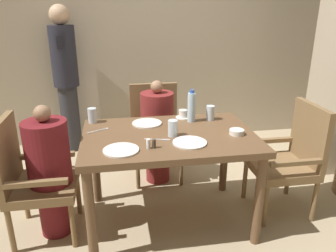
# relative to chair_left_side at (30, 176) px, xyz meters

# --- Properties ---
(ground_plane) EXTENTS (16.00, 16.00, 0.00)m
(ground_plane) POSITION_rel_chair_left_side_xyz_m (1.05, 0.00, -0.51)
(ground_plane) COLOR tan
(wall_back) EXTENTS (8.00, 0.06, 2.80)m
(wall_back) POSITION_rel_chair_left_side_xyz_m (1.05, 1.88, 0.89)
(wall_back) COLOR tan
(wall_back) RESTS_ON ground_plane
(dining_table) EXTENTS (1.32, 0.90, 0.77)m
(dining_table) POSITION_rel_chair_left_side_xyz_m (1.05, 0.00, 0.17)
(dining_table) COLOR brown
(dining_table) RESTS_ON ground_plane
(chair_left_side) EXTENTS (0.49, 0.49, 0.95)m
(chair_left_side) POSITION_rel_chair_left_side_xyz_m (0.00, 0.00, 0.00)
(chair_left_side) COLOR brown
(chair_left_side) RESTS_ON ground_plane
(diner_in_left_chair) EXTENTS (0.32, 0.32, 1.05)m
(diner_in_left_chair) POSITION_rel_chair_left_side_xyz_m (0.14, 0.00, 0.03)
(diner_in_left_chair) COLOR maroon
(diner_in_left_chair) RESTS_ON ground_plane
(chair_far_side) EXTENTS (0.49, 0.49, 0.95)m
(chair_far_side) POSITION_rel_chair_left_side_xyz_m (1.05, 0.84, 0.00)
(chair_far_side) COLOR brown
(chair_far_side) RESTS_ON ground_plane
(diner_in_far_chair) EXTENTS (0.32, 0.32, 1.04)m
(diner_in_far_chair) POSITION_rel_chair_left_side_xyz_m (1.05, 0.69, 0.03)
(diner_in_far_chair) COLOR maroon
(diner_in_far_chair) RESTS_ON ground_plane
(chair_right_side) EXTENTS (0.49, 0.49, 0.95)m
(chair_right_side) POSITION_rel_chair_left_side_xyz_m (2.10, 0.00, 0.00)
(chair_right_side) COLOR brown
(chair_right_side) RESTS_ON ground_plane
(standing_host) EXTENTS (0.29, 0.33, 1.72)m
(standing_host) POSITION_rel_chair_left_side_xyz_m (0.10, 1.64, 0.42)
(standing_host) COLOR #2D2D33
(standing_host) RESTS_ON ground_plane
(plate_main_left) EXTENTS (0.25, 0.25, 0.01)m
(plate_main_left) POSITION_rel_chair_left_side_xyz_m (0.68, -0.25, 0.27)
(plate_main_left) COLOR white
(plate_main_left) RESTS_ON dining_table
(plate_main_right) EXTENTS (0.25, 0.25, 0.01)m
(plate_main_right) POSITION_rel_chair_left_side_xyz_m (0.91, 0.26, 0.27)
(plate_main_right) COLOR white
(plate_main_right) RESTS_ON dining_table
(plate_dessert_center) EXTENTS (0.25, 0.25, 0.01)m
(plate_dessert_center) POSITION_rel_chair_left_side_xyz_m (1.17, -0.20, 0.27)
(plate_dessert_center) COLOR white
(plate_dessert_center) RESTS_ON dining_table
(teacup_with_saucer) EXTENTS (0.13, 0.13, 0.07)m
(teacup_with_saucer) POSITION_rel_chair_left_side_xyz_m (1.23, 0.36, 0.30)
(teacup_with_saucer) COLOR white
(teacup_with_saucer) RESTS_ON dining_table
(bowl_small) EXTENTS (0.11, 0.11, 0.04)m
(bowl_small) POSITION_rel_chair_left_side_xyz_m (1.56, -0.09, 0.29)
(bowl_small) COLOR white
(bowl_small) RESTS_ON dining_table
(water_bottle) EXTENTS (0.07, 0.07, 0.27)m
(water_bottle) POSITION_rel_chair_left_side_xyz_m (1.29, 0.26, 0.39)
(water_bottle) COLOR silver
(water_bottle) RESTS_ON dining_table
(glass_tall_near) EXTENTS (0.07, 0.07, 0.12)m
(glass_tall_near) POSITION_rel_chair_left_side_xyz_m (1.07, -0.04, 0.33)
(glass_tall_near) COLOR silver
(glass_tall_near) RESTS_ON dining_table
(glass_tall_mid) EXTENTS (0.07, 0.07, 0.12)m
(glass_tall_mid) POSITION_rel_chair_left_side_xyz_m (1.46, 0.28, 0.33)
(glass_tall_mid) COLOR silver
(glass_tall_mid) RESTS_ON dining_table
(glass_tall_far) EXTENTS (0.07, 0.07, 0.12)m
(glass_tall_far) POSITION_rel_chair_left_side_xyz_m (0.46, 0.37, 0.33)
(glass_tall_far) COLOR silver
(glass_tall_far) RESTS_ON dining_table
(salt_shaker) EXTENTS (0.03, 0.03, 0.07)m
(salt_shaker) POSITION_rel_chair_left_side_xyz_m (0.86, -0.24, 0.30)
(salt_shaker) COLOR white
(salt_shaker) RESTS_ON dining_table
(pepper_shaker) EXTENTS (0.03, 0.03, 0.06)m
(pepper_shaker) POSITION_rel_chair_left_side_xyz_m (0.90, -0.24, 0.30)
(pepper_shaker) COLOR #4C3D2D
(pepper_shaker) RESTS_ON dining_table
(fork_beside_plate) EXTENTS (0.17, 0.10, 0.00)m
(fork_beside_plate) POSITION_rel_chair_left_side_xyz_m (0.53, 0.17, 0.27)
(fork_beside_plate) COLOR silver
(fork_beside_plate) RESTS_ON dining_table
(knife_beside_plate) EXTENTS (0.19, 0.06, 0.00)m
(knife_beside_plate) POSITION_rel_chair_left_side_xyz_m (0.95, -0.10, 0.27)
(knife_beside_plate) COLOR silver
(knife_beside_plate) RESTS_ON dining_table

